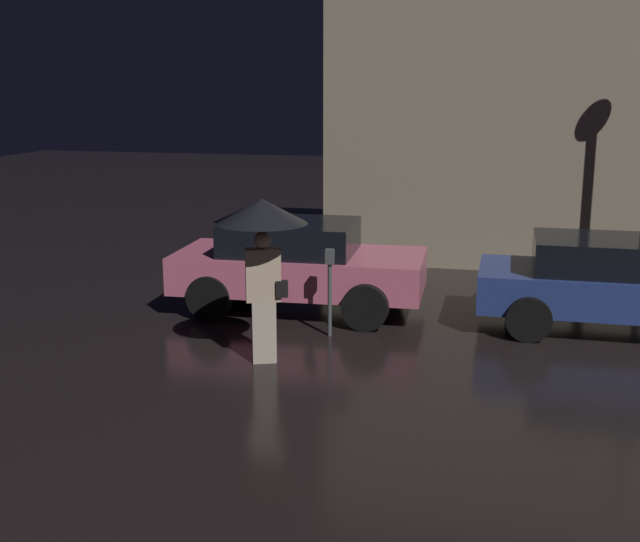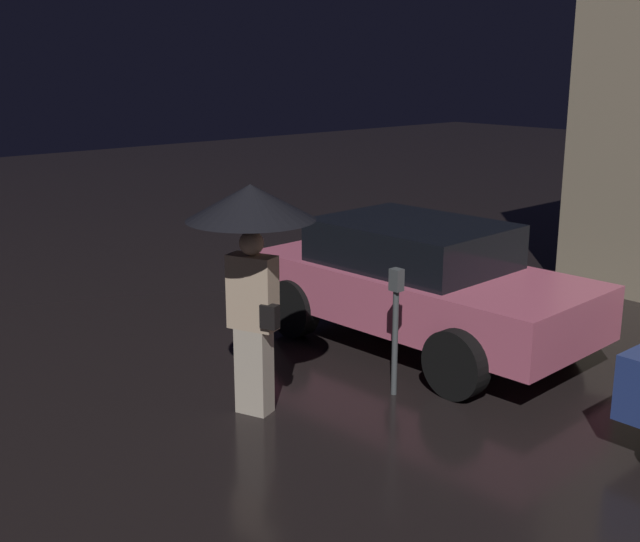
{
  "view_description": "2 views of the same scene",
  "coord_description": "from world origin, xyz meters",
  "px_view_note": "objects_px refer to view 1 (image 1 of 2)",
  "views": [
    {
      "loc": [
        -4.32,
        -10.92,
        3.62
      ],
      "look_at": [
        -6.96,
        0.29,
        0.94
      ],
      "focal_mm": 45.0,
      "sensor_mm": 36.0,
      "label": 1
    },
    {
      "loc": [
        -1.68,
        -5.45,
        3.26
      ],
      "look_at": [
        -7.98,
        0.21,
        1.04
      ],
      "focal_mm": 45.0,
      "sensor_mm": 36.0,
      "label": 2
    }
  ],
  "objects_px": {
    "parked_car_blue": "(611,282)",
    "pedestrian_with_umbrella": "(262,231)",
    "parking_meter": "(330,283)",
    "parked_car_pink": "(298,263)"
  },
  "relations": [
    {
      "from": "parked_car_pink",
      "to": "pedestrian_with_umbrella",
      "type": "bearing_deg",
      "value": -87.34
    },
    {
      "from": "parked_car_blue",
      "to": "pedestrian_with_umbrella",
      "type": "relative_size",
      "value": 1.81
    },
    {
      "from": "parked_car_blue",
      "to": "pedestrian_with_umbrella",
      "type": "distance_m",
      "value": 5.41
    },
    {
      "from": "parked_car_pink",
      "to": "pedestrian_with_umbrella",
      "type": "relative_size",
      "value": 1.86
    },
    {
      "from": "parked_car_pink",
      "to": "parking_meter",
      "type": "xyz_separation_m",
      "value": [
        0.83,
        -1.3,
        0.03
      ]
    },
    {
      "from": "parked_car_pink",
      "to": "parking_meter",
      "type": "distance_m",
      "value": 1.54
    },
    {
      "from": "parking_meter",
      "to": "pedestrian_with_umbrella",
      "type": "bearing_deg",
      "value": -115.05
    },
    {
      "from": "parking_meter",
      "to": "parked_car_blue",
      "type": "bearing_deg",
      "value": 17.5
    },
    {
      "from": "pedestrian_with_umbrella",
      "to": "parking_meter",
      "type": "relative_size",
      "value": 1.68
    },
    {
      "from": "parked_car_pink",
      "to": "parking_meter",
      "type": "relative_size",
      "value": 3.12
    }
  ]
}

